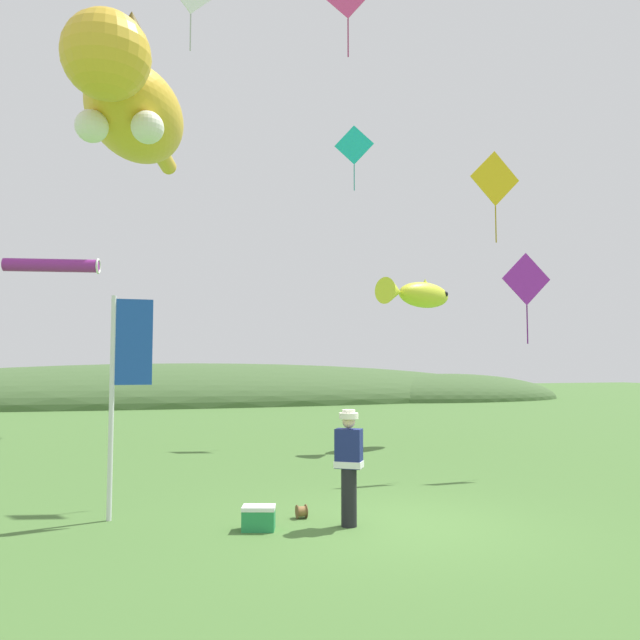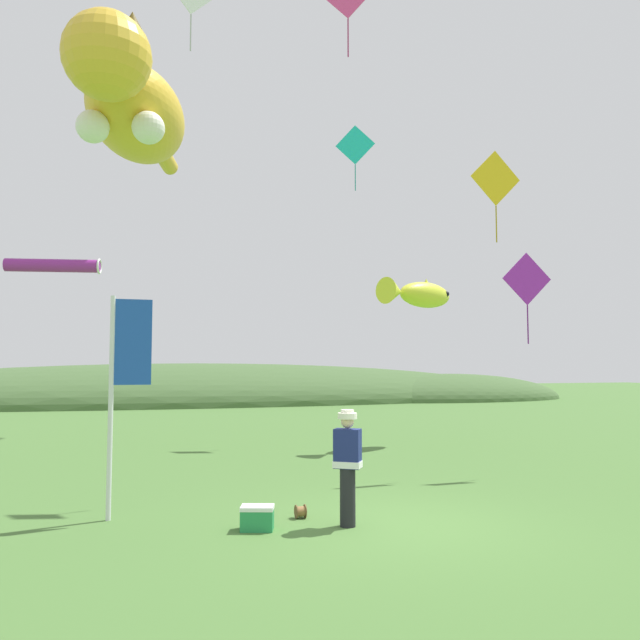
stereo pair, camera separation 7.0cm
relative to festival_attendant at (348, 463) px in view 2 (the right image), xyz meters
name	(u,v)px [view 2 (the right image)]	position (x,y,z in m)	size (l,w,h in m)	color
ground_plane	(394,526)	(0.71, -0.15, -0.95)	(120.00, 120.00, 0.00)	#477033
distant_hill_ridge	(232,401)	(3.11, 32.43, -0.95)	(51.05, 13.53, 5.05)	#426033
festival_attendant	(348,463)	(0.00, 0.00, 0.00)	(0.49, 0.45, 1.77)	black
kite_spool	(300,511)	(-0.56, 0.70, -0.85)	(0.16, 0.22, 0.22)	olive
picnic_cooler	(257,518)	(-1.37, 0.19, -0.77)	(0.56, 0.46, 0.36)	#268C4C
festival_banner_pole	(122,373)	(-3.37, 1.44, 1.39)	(0.66, 0.08, 3.59)	silver
kite_giant_cat	(132,107)	(-3.40, 9.64, 9.14)	(3.93, 9.63, 2.98)	gold
kite_fish_windsock	(418,294)	(5.27, 8.40, 3.70)	(3.07, 2.07, 0.93)	yellow
kite_tube_streamer	(54,266)	(-5.35, 9.25, 4.24)	(2.56, 0.85, 0.44)	#8C268C
kite_diamond_gold	(495,179)	(5.16, 3.84, 6.03)	(1.37, 0.03, 2.27)	yellow
kite_diamond_violet	(527,280)	(5.58, 3.26, 3.50)	(1.23, 0.13, 2.14)	purple
kite_diamond_teal	(355,145)	(3.87, 10.26, 8.94)	(1.21, 0.66, 2.26)	#19BFBF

